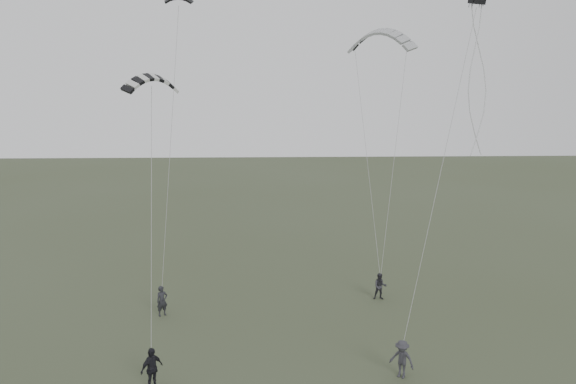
{
  "coord_description": "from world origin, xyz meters",
  "views": [
    {
      "loc": [
        0.34,
        -23.58,
        12.61
      ],
      "look_at": [
        1.35,
        4.74,
        6.97
      ],
      "focal_mm": 35.0,
      "sensor_mm": 36.0,
      "label": 1
    }
  ],
  "objects_px": {
    "flyer_center": "(152,369)",
    "flyer_far": "(402,359)",
    "flyer_right": "(380,286)",
    "kite_pale_large": "(381,32)",
    "kite_striped": "(151,77)",
    "flyer_left": "(162,301)"
  },
  "relations": [
    {
      "from": "flyer_center",
      "to": "flyer_far",
      "type": "relative_size",
      "value": 1.08
    },
    {
      "from": "flyer_right",
      "to": "kite_pale_large",
      "type": "bearing_deg",
      "value": 87.48
    },
    {
      "from": "flyer_right",
      "to": "kite_striped",
      "type": "height_order",
      "value": "kite_striped"
    },
    {
      "from": "flyer_far",
      "to": "flyer_right",
      "type": "bearing_deg",
      "value": 120.7
    },
    {
      "from": "flyer_left",
      "to": "kite_pale_large",
      "type": "xyz_separation_m",
      "value": [
        12.95,
        7.19,
        14.79
      ]
    },
    {
      "from": "flyer_left",
      "to": "kite_pale_large",
      "type": "bearing_deg",
      "value": -2.55
    },
    {
      "from": "flyer_right",
      "to": "kite_pale_large",
      "type": "distance_m",
      "value": 15.78
    },
    {
      "from": "flyer_left",
      "to": "kite_striped",
      "type": "relative_size",
      "value": 0.62
    },
    {
      "from": "flyer_center",
      "to": "kite_pale_large",
      "type": "distance_m",
      "value": 24.01
    },
    {
      "from": "flyer_center",
      "to": "flyer_left",
      "type": "bearing_deg",
      "value": 48.49
    },
    {
      "from": "flyer_left",
      "to": "kite_pale_large",
      "type": "height_order",
      "value": "kite_pale_large"
    },
    {
      "from": "kite_striped",
      "to": "flyer_right",
      "type": "bearing_deg",
      "value": -21.8
    },
    {
      "from": "flyer_right",
      "to": "kite_striped",
      "type": "xyz_separation_m",
      "value": [
        -11.97,
        -3.78,
        11.98
      ]
    },
    {
      "from": "kite_pale_large",
      "to": "flyer_left",
      "type": "bearing_deg",
      "value": -114.69
    },
    {
      "from": "flyer_left",
      "to": "flyer_right",
      "type": "bearing_deg",
      "value": -22.94
    },
    {
      "from": "kite_pale_large",
      "to": "flyer_center",
      "type": "bearing_deg",
      "value": -92.96
    },
    {
      "from": "flyer_right",
      "to": "flyer_left",
      "type": "bearing_deg",
      "value": -167.25
    },
    {
      "from": "kite_pale_large",
      "to": "kite_striped",
      "type": "distance_m",
      "value": 15.79
    },
    {
      "from": "flyer_center",
      "to": "flyer_right",
      "type": "bearing_deg",
      "value": -9.26
    },
    {
      "from": "kite_pale_large",
      "to": "flyer_far",
      "type": "bearing_deg",
      "value": -59.51
    },
    {
      "from": "flyer_right",
      "to": "flyer_center",
      "type": "relative_size",
      "value": 0.86
    },
    {
      "from": "flyer_left",
      "to": "kite_striped",
      "type": "distance_m",
      "value": 12.09
    }
  ]
}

